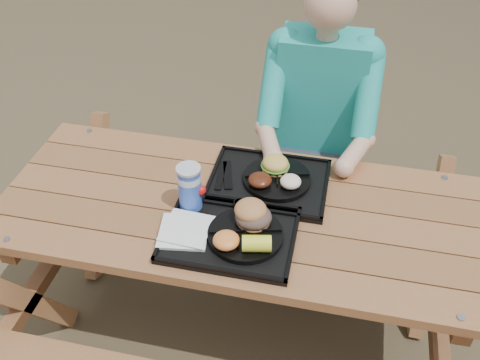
# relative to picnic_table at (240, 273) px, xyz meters

# --- Properties ---
(ground) EXTENTS (60.00, 60.00, 0.00)m
(ground) POSITION_rel_picnic_table_xyz_m (0.00, 0.00, -0.38)
(ground) COLOR #999999
(ground) RESTS_ON ground
(picnic_table) EXTENTS (1.80, 1.49, 0.75)m
(picnic_table) POSITION_rel_picnic_table_xyz_m (0.00, 0.00, 0.00)
(picnic_table) COLOR #999999
(picnic_table) RESTS_ON ground
(tray_near) EXTENTS (0.45, 0.35, 0.02)m
(tray_near) POSITION_rel_picnic_table_xyz_m (-0.00, -0.16, 0.39)
(tray_near) COLOR black
(tray_near) RESTS_ON picnic_table
(tray_far) EXTENTS (0.45, 0.35, 0.02)m
(tray_far) POSITION_rel_picnic_table_xyz_m (0.08, 0.14, 0.39)
(tray_far) COLOR black
(tray_far) RESTS_ON picnic_table
(plate_near) EXTENTS (0.26, 0.26, 0.02)m
(plate_near) POSITION_rel_picnic_table_xyz_m (0.05, -0.16, 0.41)
(plate_near) COLOR black
(plate_near) RESTS_ON tray_near
(plate_far) EXTENTS (0.26, 0.26, 0.02)m
(plate_far) POSITION_rel_picnic_table_xyz_m (0.11, 0.15, 0.41)
(plate_far) COLOR black
(plate_far) RESTS_ON tray_far
(napkin_stack) EXTENTS (0.19, 0.19, 0.02)m
(napkin_stack) POSITION_rel_picnic_table_xyz_m (-0.16, -0.19, 0.40)
(napkin_stack) COLOR white
(napkin_stack) RESTS_ON tray_near
(soda_cup) EXTENTS (0.08, 0.08, 0.17)m
(soda_cup) POSITION_rel_picnic_table_xyz_m (-0.17, -0.05, 0.48)
(soda_cup) COLOR blue
(soda_cup) RESTS_ON tray_near
(condiment_bbq) EXTENTS (0.05, 0.05, 0.03)m
(condiment_bbq) POSITION_rel_picnic_table_xyz_m (0.01, -0.02, 0.41)
(condiment_bbq) COLOR black
(condiment_bbq) RESTS_ON tray_near
(condiment_mustard) EXTENTS (0.06, 0.06, 0.03)m
(condiment_mustard) POSITION_rel_picnic_table_xyz_m (0.05, -0.03, 0.41)
(condiment_mustard) COLOR yellow
(condiment_mustard) RESTS_ON tray_near
(sandwich) EXTENTS (0.12, 0.12, 0.12)m
(sandwich) POSITION_rel_picnic_table_xyz_m (0.07, -0.11, 0.48)
(sandwich) COLOR #BB7842
(sandwich) RESTS_ON plate_near
(mac_cheese) EXTENTS (0.09, 0.09, 0.04)m
(mac_cheese) POSITION_rel_picnic_table_xyz_m (0.00, -0.23, 0.44)
(mac_cheese) COLOR #FD9A42
(mac_cheese) RESTS_ON plate_near
(corn_cob) EXTENTS (0.11, 0.11, 0.06)m
(corn_cob) POSITION_rel_picnic_table_xyz_m (0.11, -0.23, 0.44)
(corn_cob) COLOR #FAFF35
(corn_cob) RESTS_ON plate_near
(cutlery_far) EXTENTS (0.08, 0.17, 0.01)m
(cutlery_far) POSITION_rel_picnic_table_xyz_m (-0.08, 0.15, 0.40)
(cutlery_far) COLOR black
(cutlery_far) RESTS_ON tray_far
(burger) EXTENTS (0.10, 0.10, 0.09)m
(burger) POSITION_rel_picnic_table_xyz_m (0.10, 0.19, 0.46)
(burger) COLOR gold
(burger) RESTS_ON plate_far
(baked_beans) EXTENTS (0.09, 0.09, 0.04)m
(baked_beans) POSITION_rel_picnic_table_xyz_m (0.05, 0.10, 0.44)
(baked_beans) COLOR #502010
(baked_beans) RESTS_ON plate_far
(potato_salad) EXTENTS (0.08, 0.08, 0.04)m
(potato_salad) POSITION_rel_picnic_table_xyz_m (0.17, 0.11, 0.44)
(potato_salad) COLOR white
(potato_salad) RESTS_ON plate_far
(diner) EXTENTS (0.48, 0.84, 1.28)m
(diner) POSITION_rel_picnic_table_xyz_m (0.22, 0.68, 0.27)
(diner) COLOR #19B09A
(diner) RESTS_ON ground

